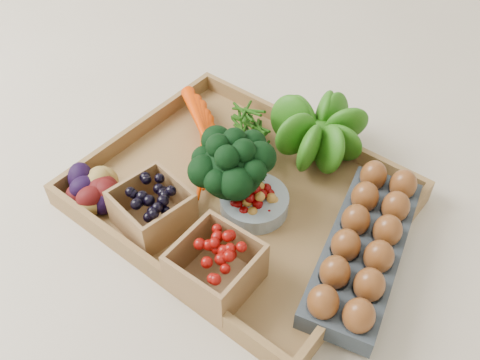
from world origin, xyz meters
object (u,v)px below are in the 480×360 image
Objects in this scene: broccoli at (231,182)px; cherry_bowl at (254,203)px; egg_carton at (363,251)px; tray at (240,199)px.

broccoli is 1.18× the size of cherry_bowl.
broccoli is 0.43× the size of egg_carton.
tray is 0.25m from egg_carton.
egg_carton is (0.24, 0.02, 0.03)m from tray.
tray is 1.63× the size of egg_carton.
broccoli is 0.06m from cherry_bowl.
cherry_bowl is at bearing -9.67° from tray.
egg_carton is at bearing 9.59° from broccoli.
tray is 4.44× the size of cherry_bowl.
tray is 0.05m from cherry_bowl.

